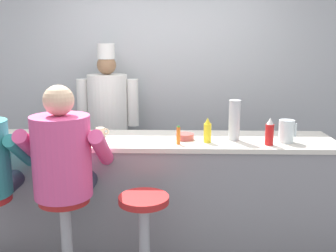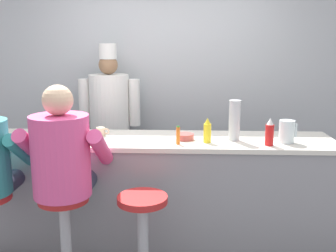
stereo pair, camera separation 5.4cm
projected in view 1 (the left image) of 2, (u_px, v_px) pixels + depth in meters
wall_back at (164, 79)px, 4.65m from camera, size 10.00×0.06×2.70m
diner_counter at (158, 189)px, 3.56m from camera, size 3.08×0.68×0.95m
ketchup_bottle_red at (270, 132)px, 3.22m from camera, size 0.07×0.07×0.23m
mustard_bottle_yellow at (207, 131)px, 3.30m from camera, size 0.06×0.06×0.21m
hot_sauce_bottle_orange at (178, 135)px, 3.25m from camera, size 0.03×0.03×0.15m
water_pitcher_clear at (286, 131)px, 3.31m from camera, size 0.15×0.13×0.19m
breakfast_plate at (67, 142)px, 3.27m from camera, size 0.26×0.26×0.05m
cereal_bowl at (185, 137)px, 3.42m from camera, size 0.15×0.15×0.05m
coffee_mug_tan at (101, 132)px, 3.54m from camera, size 0.12×0.08×0.08m
cup_stack_steel at (234, 120)px, 3.37m from camera, size 0.10×0.10×0.35m
diner_seated_pink at (64, 162)px, 2.89m from camera, size 0.64×0.64×1.49m
empty_stool_round at (144, 224)px, 2.93m from camera, size 0.37×0.37×0.67m
cook_in_whites_near at (108, 116)px, 4.43m from camera, size 0.69×0.44×1.77m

